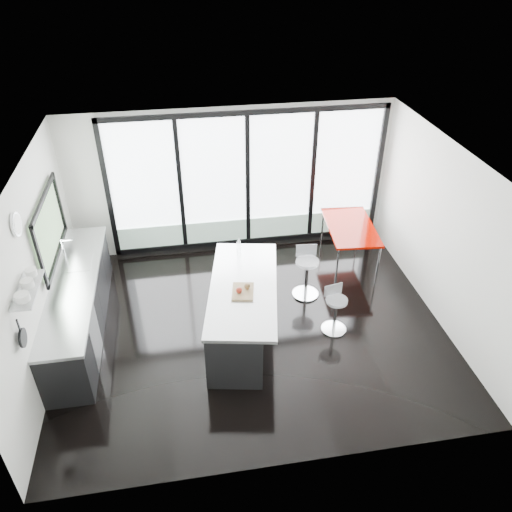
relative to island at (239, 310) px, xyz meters
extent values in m
cube|color=black|center=(0.24, 0.14, -0.48)|extent=(6.00, 5.00, 0.00)
cube|color=white|center=(0.24, 0.14, 2.32)|extent=(6.00, 5.00, 0.00)
cube|color=beige|center=(0.24, 2.64, 0.92)|extent=(6.00, 0.00, 2.80)
cube|color=white|center=(0.54, 2.61, 0.92)|extent=(5.00, 0.02, 2.50)
cube|color=slate|center=(0.54, 2.57, -0.11)|extent=(5.00, 0.02, 0.44)
cube|color=black|center=(-0.71, 2.57, 0.92)|extent=(0.08, 0.04, 2.50)
cube|color=black|center=(0.54, 2.57, 0.92)|extent=(0.08, 0.04, 2.50)
cube|color=black|center=(1.79, 2.57, 0.92)|extent=(0.08, 0.04, 2.50)
cube|color=beige|center=(0.24, -2.36, 0.92)|extent=(6.00, 0.00, 2.80)
cube|color=beige|center=(-2.76, 0.14, 0.92)|extent=(0.00, 5.00, 2.80)
cube|color=#5B7B53|center=(-2.73, 1.04, 1.12)|extent=(0.02, 1.60, 0.90)
cube|color=#AAADAF|center=(-2.63, -0.71, 1.27)|extent=(0.25, 0.80, 0.03)
cylinder|color=white|center=(-2.73, -0.16, 1.87)|extent=(0.04, 0.30, 0.30)
cylinder|color=black|center=(-2.70, -1.11, 0.87)|extent=(0.03, 0.24, 0.24)
cube|color=beige|center=(3.24, 0.14, 0.92)|extent=(0.00, 5.00, 2.80)
cube|color=black|center=(-2.43, 0.54, -0.05)|extent=(0.65, 3.20, 0.87)
cube|color=#AAADAF|center=(-2.43, 0.54, 0.41)|extent=(0.69, 3.24, 0.05)
cube|color=#AAADAF|center=(-2.43, 1.04, 0.41)|extent=(0.45, 0.48, 0.06)
cylinder|color=silver|center=(-2.58, 1.04, 0.66)|extent=(0.02, 0.02, 0.44)
cube|color=#AAADAF|center=(-2.12, -0.21, -0.06)|extent=(0.03, 0.60, 0.80)
cube|color=black|center=(-0.01, 0.00, -0.04)|extent=(1.18, 2.37, 0.90)
cube|color=#AAADAF|center=(0.08, -0.01, 0.44)|extent=(1.40, 2.47, 0.05)
cube|color=#937751|center=(0.05, -0.17, 0.48)|extent=(0.38, 0.46, 0.03)
sphere|color=maroon|center=(-0.01, -0.21, 0.54)|extent=(0.11, 0.11, 0.09)
sphere|color=brown|center=(0.12, -0.13, 0.54)|extent=(0.10, 0.10, 0.09)
cylinder|color=silver|center=(0.12, 0.76, 0.61)|extent=(0.08, 0.08, 0.29)
cylinder|color=silver|center=(1.50, -0.16, -0.17)|extent=(0.46, 0.46, 0.62)
cylinder|color=silver|center=(1.27, 0.80, -0.12)|extent=(0.49, 0.49, 0.72)
cube|color=#880900|center=(2.31, 1.67, -0.09)|extent=(0.96, 1.53, 0.78)
camera|label=1|loc=(-0.71, -5.83, 4.92)|focal=35.00mm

